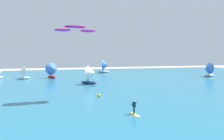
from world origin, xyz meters
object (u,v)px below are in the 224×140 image
object	(u,v)px
sailboat_mid_right	(0,72)
sailboat_far_left	(52,70)
sailboat_center_horizon	(91,75)
kitesurfer	(135,109)
sailboat_leading	(208,70)
marker_buoy	(99,95)
kite	(75,29)
sailboat_heeled_over	(22,73)
sailboat_near_shore	(105,66)

from	to	relation	value
sailboat_mid_right	sailboat_far_left	distance (m)	15.72
sailboat_mid_right	sailboat_center_horizon	size ratio (longest dim) A/B	0.77
kitesurfer	sailboat_center_horizon	size ratio (longest dim) A/B	0.40
sailboat_center_horizon	sailboat_leading	bearing A→B (deg)	10.58
sailboat_center_horizon	marker_buoy	world-z (taller)	sailboat_center_horizon
kite	marker_buoy	world-z (taller)	kite
sailboat_center_horizon	sailboat_far_left	world-z (taller)	sailboat_far_left
sailboat_leading	sailboat_heeled_over	xyz separation A→B (m)	(-56.02, 7.94, -0.39)
sailboat_near_shore	marker_buoy	xyz separation A→B (m)	(-11.34, -44.44, -2.31)
sailboat_near_shore	kite	bearing A→B (deg)	-108.45
sailboat_near_shore	sailboat_heeled_over	world-z (taller)	sailboat_near_shore
sailboat_center_horizon	sailboat_far_left	bearing A→B (deg)	120.52
sailboat_near_shore	marker_buoy	bearing A→B (deg)	-104.32
kite	sailboat_heeled_over	distance (m)	34.98
kite	kitesurfer	bearing A→B (deg)	-59.70
kitesurfer	sailboat_near_shore	xyz separation A→B (m)	(9.29, 55.55, 1.98)
kitesurfer	sailboat_far_left	bearing A→B (deg)	103.41
sailboat_leading	marker_buoy	size ratio (longest dim) A/B	9.10
kitesurfer	sailboat_leading	size ratio (longest dim) A/B	0.40
sailboat_mid_right	marker_buoy	distance (m)	41.64
sailboat_heeled_over	sailboat_leading	bearing A→B (deg)	-8.06
sailboat_center_horizon	sailboat_near_shore	bearing A→B (deg)	70.79
sailboat_heeled_over	kitesurfer	bearing A→B (deg)	-66.23
sailboat_near_shore	sailboat_heeled_over	xyz separation A→B (m)	(-27.57, -14.04, -0.69)
sailboat_heeled_over	sailboat_far_left	xyz separation A→B (m)	(8.33, 0.23, 0.48)
sailboat_near_shore	sailboat_heeled_over	distance (m)	30.94
kite	sailboat_leading	size ratio (longest dim) A/B	1.29
sailboat_center_horizon	sailboat_far_left	size ratio (longest dim) A/B	0.95
kitesurfer	sailboat_leading	distance (m)	50.54
marker_buoy	sailboat_far_left	bearing A→B (deg)	104.45
kitesurfer	kite	bearing A→B (deg)	120.30
sailboat_mid_right	marker_buoy	xyz separation A→B (m)	(23.09, -34.62, -1.47)
sailboat_mid_right	sailboat_center_horizon	world-z (taller)	sailboat_center_horizon
sailboat_heeled_over	sailboat_far_left	bearing A→B (deg)	1.55
kite	sailboat_center_horizon	world-z (taller)	kite
kite	sailboat_far_left	size ratio (longest dim) A/B	1.25
sailboat_near_shore	sailboat_far_left	distance (m)	23.68
marker_buoy	sailboat_leading	bearing A→B (deg)	29.45
marker_buoy	kitesurfer	bearing A→B (deg)	-79.51
kitesurfer	sailboat_mid_right	size ratio (longest dim) A/B	0.52
kite	sailboat_near_shore	world-z (taller)	kite
sailboat_leading	sailboat_mid_right	bearing A→B (deg)	169.06
sailboat_heeled_over	marker_buoy	distance (m)	34.50
kitesurfer	sailboat_near_shore	distance (m)	56.35
kite	sailboat_mid_right	size ratio (longest dim) A/B	1.70
kitesurfer	sailboat_far_left	distance (m)	42.94
sailboat_mid_right	sailboat_center_horizon	bearing A→B (deg)	-38.60
kitesurfer	sailboat_near_shore	world-z (taller)	sailboat_near_shore
sailboat_heeled_over	sailboat_near_shore	bearing A→B (deg)	26.99
kite	sailboat_mid_right	distance (m)	41.55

